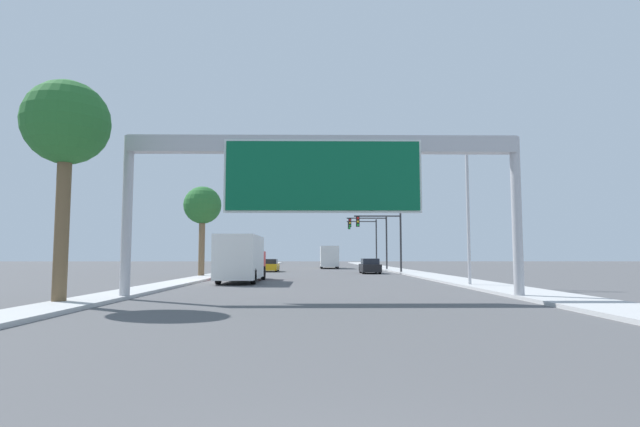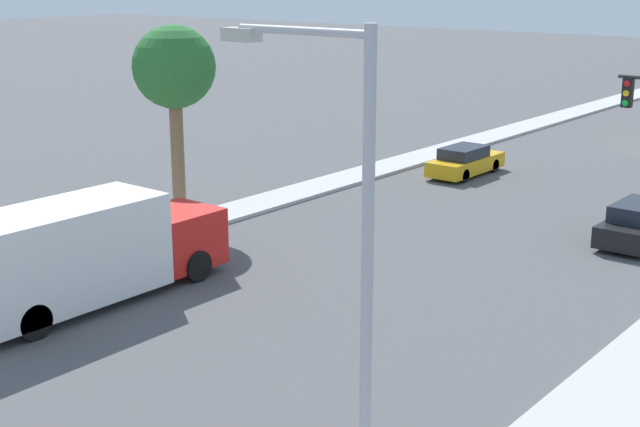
# 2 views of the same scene
# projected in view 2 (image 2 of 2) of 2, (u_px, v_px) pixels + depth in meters

# --- Properties ---
(median_strip_left) EXTENTS (2.00, 120.00, 0.15)m
(median_strip_left) POSITION_uv_depth(u_px,v_px,m) (468.00, 143.00, 50.25)
(median_strip_left) COLOR #B6B6B6
(median_strip_left) RESTS_ON ground
(car_far_center) EXTENTS (1.74, 4.65, 1.41)m
(car_far_center) POSITION_uv_depth(u_px,v_px,m) (465.00, 161.00, 42.63)
(car_far_center) COLOR gold
(car_far_center) RESTS_ON ground
(truck_box_secondary) EXTENTS (2.48, 8.91, 3.10)m
(truck_box_secondary) POSITION_uv_depth(u_px,v_px,m) (82.00, 253.00, 25.81)
(truck_box_secondary) COLOR red
(truck_box_secondary) RESTS_ON ground
(palm_tree_background) EXTENTS (3.13, 3.13, 7.59)m
(palm_tree_background) POSITION_uv_depth(u_px,v_px,m) (174.00, 71.00, 33.30)
(palm_tree_background) COLOR brown
(palm_tree_background) RESTS_ON ground
(street_lamp_right) EXTENTS (2.75, 0.28, 8.82)m
(street_lamp_right) POSITION_uv_depth(u_px,v_px,m) (348.00, 277.00, 12.84)
(street_lamp_right) COLOR #B2B2B7
(street_lamp_right) RESTS_ON ground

